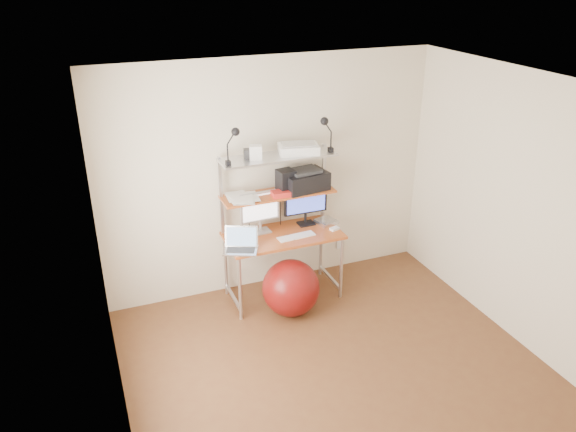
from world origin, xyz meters
name	(u,v)px	position (x,y,z in m)	size (l,w,h in m)	color
room	(349,252)	(0.00, 0.00, 1.25)	(3.60, 3.60, 3.60)	brown
computer_desk	(281,213)	(0.00, 1.50, 0.96)	(1.20, 0.60, 1.57)	#B24B22
wall_outlet	(340,244)	(0.85, 1.79, 0.30)	(0.08, 0.01, 0.12)	white
monitor_silver	(260,209)	(-0.20, 1.59, 0.99)	(0.43, 0.16, 0.47)	#B8B9BE
monitor_black	(306,203)	(0.32, 1.59, 0.98)	(0.48, 0.14, 0.48)	black
laptop	(241,245)	(-0.50, 1.28, 0.79)	(0.40, 0.37, 0.28)	silver
keyboard	(296,236)	(0.10, 1.33, 0.75)	(0.40, 0.11, 0.01)	white
mouse	(335,229)	(0.54, 1.33, 0.75)	(0.10, 0.06, 0.03)	white
mac_mini	(326,221)	(0.53, 1.52, 0.76)	(0.20, 0.20, 0.04)	silver
phone	(290,237)	(0.04, 1.33, 0.74)	(0.06, 0.12, 0.01)	black
printer	(304,180)	(0.29, 1.57, 1.25)	(0.49, 0.37, 0.22)	black
nas_cube	(286,181)	(0.08, 1.56, 1.27)	(0.17, 0.17, 0.24)	black
red_box	(281,194)	(0.00, 1.48, 1.18)	(0.20, 0.13, 0.05)	red
scanner	(298,148)	(0.22, 1.57, 1.60)	(0.44, 0.34, 0.10)	white
box_white	(256,152)	(-0.24, 1.55, 1.62)	(0.12, 0.10, 0.14)	white
box_grey	(249,154)	(-0.30, 1.60, 1.60)	(0.09, 0.09, 0.09)	#2E2E30
clip_lamp_left	(234,138)	(-0.48, 1.47, 1.81)	(0.14, 0.08, 0.36)	black
clip_lamp_right	(326,127)	(0.47, 1.48, 1.82)	(0.15, 0.08, 0.37)	black
exercise_ball	(291,288)	(-0.05, 1.10, 0.29)	(0.59, 0.59, 0.59)	maroon
paper_stack	(242,197)	(-0.39, 1.56, 1.17)	(0.33, 0.41, 0.03)	white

